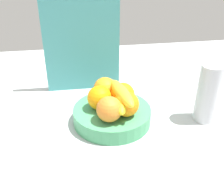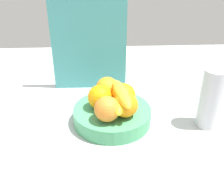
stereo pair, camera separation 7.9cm
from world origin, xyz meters
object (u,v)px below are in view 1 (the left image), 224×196
(orange_front_left, at_px, (99,98))
(orange_center, at_px, (126,104))
(orange_back_right, at_px, (105,89))
(thermos_tumbler, at_px, (208,93))
(fruit_bowl, at_px, (112,115))
(cutting_board, at_px, (82,45))
(orange_back_left, at_px, (123,94))
(orange_front_right, at_px, (109,109))
(banana_bunch, at_px, (121,99))

(orange_front_left, relative_size, orange_center, 1.00)
(orange_back_right, height_order, thermos_tumbler, thermos_tumbler)
(fruit_bowl, xyz_separation_m, thermos_tumbler, (0.30, -0.03, 0.07))
(orange_center, bearing_deg, cutting_board, 111.01)
(orange_back_right, bearing_deg, cutting_board, 108.40)
(orange_center, bearing_deg, orange_back_left, 90.03)
(fruit_bowl, xyz_separation_m, orange_front_left, (-0.04, 0.01, 0.06))
(cutting_board, relative_size, thermos_tumbler, 1.85)
(orange_front_left, distance_m, orange_back_left, 0.08)
(orange_front_left, height_order, orange_back_left, same)
(orange_front_right, bearing_deg, banana_bunch, 47.80)
(cutting_board, height_order, thermos_tumbler, cutting_board)
(orange_front_right, height_order, orange_center, same)
(cutting_board, bearing_deg, fruit_bowl, -72.83)
(fruit_bowl, bearing_deg, orange_center, -47.38)
(banana_bunch, bearing_deg, orange_front_left, 160.77)
(cutting_board, bearing_deg, banana_bunch, -68.56)
(fruit_bowl, height_order, orange_center, orange_center)
(orange_front_right, relative_size, cutting_board, 0.22)
(cutting_board, bearing_deg, thermos_tumbler, -36.15)
(orange_back_right, distance_m, thermos_tumbler, 0.33)
(orange_front_right, bearing_deg, orange_center, 20.13)
(orange_front_left, relative_size, thermos_tumbler, 0.40)
(cutting_board, distance_m, thermos_tumbler, 0.48)
(orange_front_right, bearing_deg, cutting_board, 100.21)
(orange_front_left, xyz_separation_m, banana_bunch, (0.07, -0.02, 0.00))
(orange_back_right, bearing_deg, banana_bunch, -64.06)
(orange_back_left, xyz_separation_m, banana_bunch, (-0.01, -0.03, 0.00))
(orange_back_left, bearing_deg, orange_front_left, -172.42)
(orange_front_right, distance_m, orange_back_left, 0.10)
(banana_bunch, height_order, cutting_board, cutting_board)
(orange_back_left, bearing_deg, banana_bunch, -109.87)
(orange_front_left, height_order, thermos_tumbler, thermos_tumbler)
(orange_front_left, distance_m, orange_center, 0.09)
(fruit_bowl, distance_m, orange_center, 0.08)
(orange_back_right, bearing_deg, orange_front_right, -92.28)
(orange_center, relative_size, banana_bunch, 0.44)
(fruit_bowl, distance_m, banana_bunch, 0.07)
(orange_front_left, bearing_deg, orange_center, -33.19)
(orange_back_right, bearing_deg, fruit_bowl, -79.01)
(orange_front_right, bearing_deg, orange_back_right, 87.72)
(orange_center, relative_size, cutting_board, 0.22)
(orange_front_left, height_order, orange_front_right, same)
(orange_front_left, relative_size, orange_back_left, 1.00)
(fruit_bowl, height_order, orange_back_right, orange_back_right)
(orange_front_right, xyz_separation_m, orange_back_left, (0.06, 0.08, 0.00))
(fruit_bowl, xyz_separation_m, orange_center, (0.04, -0.04, 0.06))
(thermos_tumbler, bearing_deg, orange_front_right, -174.80)
(banana_bunch, bearing_deg, orange_front_right, -132.20)
(cutting_board, bearing_deg, orange_back_right, -70.92)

